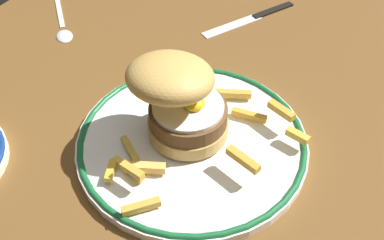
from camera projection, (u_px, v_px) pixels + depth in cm
name	position (u px, v px, depth cm)	size (l,w,h in cm)	color
ground_plane	(221.00, 147.00, 61.69)	(116.62, 95.31, 4.00)	brown
dinner_plate	(192.00, 142.00, 58.51)	(28.38, 28.38, 1.60)	white
burger	(179.00, 97.00, 54.98)	(12.20, 12.57, 11.45)	tan
fries_pile	(195.00, 141.00, 56.15)	(24.28, 20.07, 2.80)	gold
knife	(257.00, 16.00, 79.46)	(16.78, 9.38, 0.70)	black
spoon	(63.00, 29.00, 76.46)	(10.11, 11.07, 0.90)	silver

